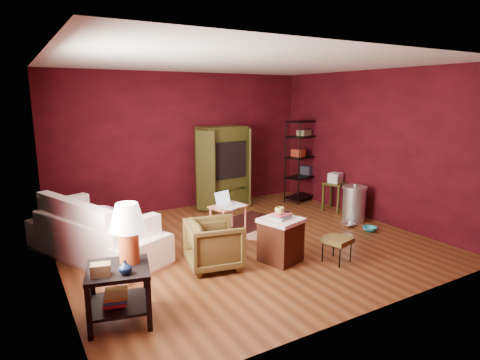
# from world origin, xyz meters

# --- Properties ---
(room) EXTENTS (5.54, 5.04, 2.84)m
(room) POSITION_xyz_m (-0.04, -0.01, 1.40)
(room) COLOR brown
(room) RESTS_ON ground
(sofa) EXTENTS (1.57, 2.36, 0.90)m
(sofa) POSITION_xyz_m (-2.19, 0.63, 0.45)
(sofa) COLOR white
(sofa) RESTS_ON ground
(armchair) EXTENTS (0.79, 0.82, 0.72)m
(armchair) POSITION_xyz_m (-0.86, -0.57, 0.36)
(armchair) COLOR black
(armchair) RESTS_ON ground
(pet_bowl_steel) EXTENTS (0.26, 0.08, 0.25)m
(pet_bowl_steel) POSITION_xyz_m (2.03, -0.23, 0.13)
(pet_bowl_steel) COLOR silver
(pet_bowl_steel) RESTS_ON ground
(pet_bowl_turquoise) EXTENTS (0.25, 0.16, 0.24)m
(pet_bowl_turquoise) POSITION_xyz_m (2.17, -0.60, 0.12)
(pet_bowl_turquoise) COLOR #28B2BC
(pet_bowl_turquoise) RESTS_ON ground
(vase) EXTENTS (0.17, 0.17, 0.13)m
(vase) POSITION_xyz_m (-2.29, -1.48, 0.66)
(vase) COLOR #0B163A
(vase) RESTS_ON side_table
(mug) EXTENTS (0.13, 0.11, 0.13)m
(mug) POSITION_xyz_m (0.00, -0.89, 0.77)
(mug) COLOR #DFC56D
(mug) RESTS_ON hamper
(side_table) EXTENTS (0.76, 0.76, 1.24)m
(side_table) POSITION_xyz_m (-2.25, -1.25, 0.74)
(side_table) COLOR black
(side_table) RESTS_ON ground
(sofa_cushions) EXTENTS (1.42, 2.13, 0.83)m
(sofa_cushions) POSITION_xyz_m (-2.22, 0.62, 0.41)
(sofa_cushions) COLOR white
(sofa_cushions) RESTS_ON sofa
(hamper) EXTENTS (0.64, 0.64, 0.73)m
(hamper) POSITION_xyz_m (0.05, -0.87, 0.33)
(hamper) COLOR #481D10
(hamper) RESTS_ON ground
(footstool) EXTENTS (0.43, 0.43, 0.36)m
(footstool) POSITION_xyz_m (0.71, -1.30, 0.31)
(footstool) COLOR black
(footstool) RESTS_ON ground
(rug_round) EXTENTS (1.38, 1.38, 0.01)m
(rug_round) POSITION_xyz_m (0.61, 0.52, 0.01)
(rug_round) COLOR beige
(rug_round) RESTS_ON ground
(rug_oriental) EXTENTS (1.48, 1.19, 0.01)m
(rug_oriental) POSITION_xyz_m (0.54, 0.87, 0.02)
(rug_oriental) COLOR #441412
(rug_oriental) RESTS_ON ground
(laptop_desk) EXTENTS (0.67, 0.57, 0.72)m
(laptop_desk) POSITION_xyz_m (-0.04, 0.55, 0.45)
(laptop_desk) COLOR #FF8E74
(laptop_desk) RESTS_ON ground
(tv_armoire) EXTENTS (1.34, 0.77, 1.71)m
(tv_armoire) POSITION_xyz_m (0.71, 2.12, 0.89)
(tv_armoire) COLOR #3A3410
(tv_armoire) RESTS_ON ground
(wire_shelving) EXTENTS (0.95, 0.62, 1.80)m
(wire_shelving) POSITION_xyz_m (2.53, 1.70, 0.99)
(wire_shelving) COLOR black
(wire_shelving) RESTS_ON ground
(small_stand) EXTENTS (0.51, 0.51, 0.79)m
(small_stand) POSITION_xyz_m (2.54, 0.68, 0.59)
(small_stand) COLOR #3A3410
(small_stand) RESTS_ON ground
(trash_can) EXTENTS (0.61, 0.61, 0.73)m
(trash_can) POSITION_xyz_m (2.35, -0.03, 0.34)
(trash_can) COLOR silver
(trash_can) RESTS_ON ground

